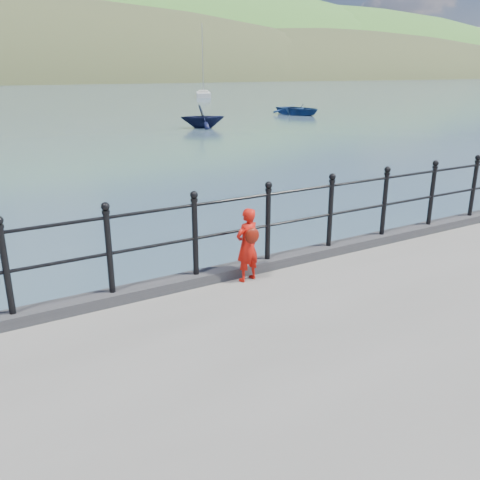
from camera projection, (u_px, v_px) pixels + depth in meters
ground at (229, 331)px, 7.92m from camera, size 600.00×600.00×0.00m
kerb at (233, 271)px, 7.46m from camera, size 60.00×0.30×0.15m
railing at (233, 222)px, 7.22m from camera, size 18.11×0.11×1.20m
far_shore at (43, 132)px, 229.01m from camera, size 830.00×200.00×156.00m
child at (247, 244)px, 7.14m from camera, size 0.43×0.35×1.07m
launch_blue at (298, 109)px, 46.44m from camera, size 4.06×5.18×0.98m
launch_navy at (203, 117)px, 35.56m from camera, size 3.71×3.47×1.58m
sailboat_far at (203, 95)px, 77.51m from camera, size 5.14×7.74×10.67m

